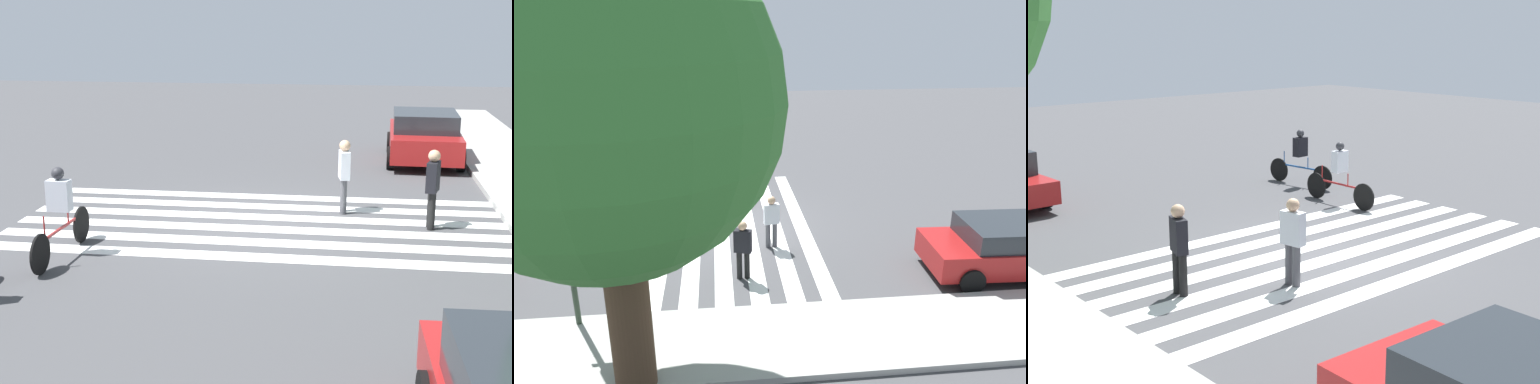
# 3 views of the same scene
# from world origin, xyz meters

# --- Properties ---
(ground_plane) EXTENTS (60.00, 60.00, 0.00)m
(ground_plane) POSITION_xyz_m (0.00, 0.00, 0.00)
(ground_plane) COLOR #444447
(crosswalk_stripes) EXTENTS (4.76, 10.00, 0.01)m
(crosswalk_stripes) POSITION_xyz_m (-0.00, 0.00, 0.00)
(crosswalk_stripes) COLOR white
(crosswalk_stripes) RESTS_ON ground_plane
(pedestrian_adult_tall_backpack) EXTENTS (0.47, 0.27, 1.60)m
(pedestrian_adult_tall_backpack) POSITION_xyz_m (-1.02, 1.68, 0.90)
(pedestrian_adult_tall_backpack) COLOR #4C4C51
(pedestrian_adult_tall_backpack) RESTS_ON ground_plane
(pedestrian_adult_yellow_jacket) EXTENTS (0.48, 0.32, 1.61)m
(pedestrian_adult_yellow_jacket) POSITION_xyz_m (-0.09, 3.45, 0.91)
(pedestrian_adult_yellow_jacket) COLOR black
(pedestrian_adult_yellow_jacket) RESTS_ON ground_plane
(cyclist_far_lane) EXTENTS (2.43, 0.40, 1.64)m
(cyclist_far_lane) POSITION_xyz_m (2.60, -3.19, 0.87)
(cyclist_far_lane) COLOR black
(cyclist_far_lane) RESTS_ON ground_plane
(cyclist_near_curb) EXTENTS (2.37, 0.42, 1.63)m
(cyclist_near_curb) POSITION_xyz_m (4.94, -3.96, 0.87)
(cyclist_near_curb) COLOR black
(cyclist_near_curb) RESTS_ON ground_plane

